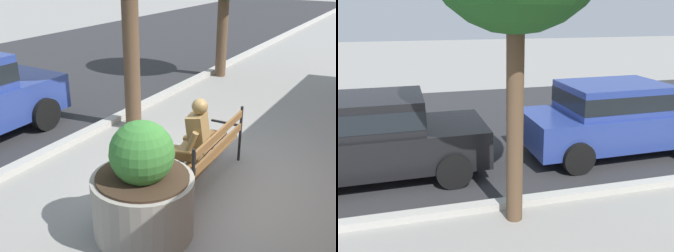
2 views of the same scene
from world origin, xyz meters
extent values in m
cube|color=#2D2D30|center=(0.00, 7.50, 0.00)|extent=(60.00, 9.00, 0.01)
cylinder|color=brown|center=(-4.16, 2.54, 1.53)|extent=(0.24, 0.24, 3.07)
cube|color=black|center=(-6.24, 4.62, 0.61)|extent=(4.13, 1.76, 0.70)
cube|color=black|center=(-6.39, 4.62, 1.26)|extent=(2.16, 1.60, 0.60)
cube|color=black|center=(-6.39, 4.62, 1.26)|extent=(2.17, 1.61, 0.33)
cylinder|color=black|center=(-4.92, 5.49, 0.32)|extent=(0.64, 0.23, 0.64)
cylinder|color=black|center=(-4.90, 3.79, 0.32)|extent=(0.64, 0.23, 0.64)
cube|color=navy|center=(-1.21, 4.62, 0.61)|extent=(4.13, 1.76, 0.70)
cube|color=navy|center=(-1.36, 4.62, 1.26)|extent=(2.16, 1.60, 0.60)
cube|color=black|center=(-1.36, 4.62, 1.26)|extent=(2.17, 1.61, 0.33)
cylinder|color=black|center=(0.11, 5.49, 0.32)|extent=(0.64, 0.23, 0.64)
cylinder|color=black|center=(-2.56, 5.45, 0.32)|extent=(0.64, 0.23, 0.64)
cylinder|color=black|center=(-2.53, 3.75, 0.32)|extent=(0.64, 0.23, 0.64)
camera|label=1|loc=(-4.79, -2.10, 3.10)|focal=43.01mm
camera|label=2|loc=(-5.54, -2.10, 2.98)|focal=38.86mm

